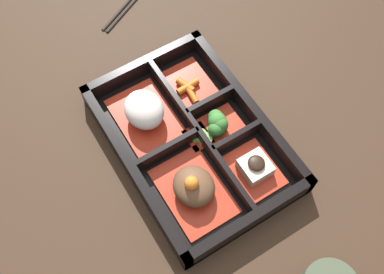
{
  "coord_description": "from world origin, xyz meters",
  "views": [
    {
      "loc": [
        -0.27,
        0.17,
        0.65
      ],
      "look_at": [
        0.0,
        0.0,
        0.03
      ],
      "focal_mm": 42.0,
      "sensor_mm": 36.0,
      "label": 1
    }
  ],
  "objects": [
    {
      "name": "ground_plane",
      "position": [
        0.0,
        0.0,
        0.0
      ],
      "size": [
        3.0,
        3.0,
        0.0
      ],
      "primitive_type": "plane",
      "color": "#382619"
    },
    {
      "name": "bento_base",
      "position": [
        0.0,
        0.0,
        0.01
      ],
      "size": [
        0.33,
        0.23,
        0.01
      ],
      "color": "black",
      "rests_on": "ground_plane"
    },
    {
      "name": "bento_rim",
      "position": [
        -0.0,
        -0.0,
        0.02
      ],
      "size": [
        0.33,
        0.23,
        0.04
      ],
      "color": "black",
      "rests_on": "ground_plane"
    },
    {
      "name": "bowl_stew",
      "position": [
        -0.07,
        0.04,
        0.03
      ],
      "size": [
        0.13,
        0.09,
        0.06
      ],
      "color": "#B22D19",
      "rests_on": "bento_base"
    },
    {
      "name": "bowl_rice",
      "position": [
        0.07,
        0.04,
        0.03
      ],
      "size": [
        0.13,
        0.09,
        0.06
      ],
      "color": "#B22D19",
      "rests_on": "bento_base"
    },
    {
      "name": "bowl_tofu",
      "position": [
        -0.09,
        -0.05,
        0.02
      ],
      "size": [
        0.09,
        0.07,
        0.03
      ],
      "color": "#B22D19",
      "rests_on": "bento_base"
    },
    {
      "name": "bowl_greens",
      "position": [
        -0.0,
        -0.05,
        0.03
      ],
      "size": [
        0.05,
        0.07,
        0.03
      ],
      "color": "#B22D19",
      "rests_on": "bento_base"
    },
    {
      "name": "bowl_carrots",
      "position": [
        0.09,
        -0.05,
        0.02
      ],
      "size": [
        0.09,
        0.07,
        0.02
      ],
      "color": "#B22D19",
      "rests_on": "bento_base"
    },
    {
      "name": "bowl_pickles",
      "position": [
        -0.01,
        -0.01,
        0.02
      ],
      "size": [
        0.04,
        0.04,
        0.01
      ],
      "color": "#B22D19",
      "rests_on": "bento_base"
    }
  ]
}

